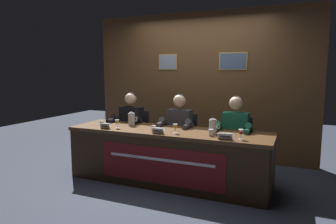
{
  "coord_description": "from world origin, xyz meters",
  "views": [
    {
      "loc": [
        1.65,
        -3.83,
        1.57
      ],
      "look_at": [
        0.0,
        0.0,
        1.0
      ],
      "focal_mm": 32.43,
      "sensor_mm": 36.0,
      "label": 1
    }
  ],
  "objects_px": {
    "juice_glass_left": "(117,122)",
    "nameplate_center": "(158,131)",
    "water_pitcher_left_side": "(132,119)",
    "panelist_right": "(234,133)",
    "water_cup_right": "(211,133)",
    "nameplate_left": "(106,126)",
    "water_cup_center": "(154,129)",
    "chair_center": "(182,143)",
    "juice_glass_right": "(241,132)",
    "water_pitcher_right_side": "(213,126)",
    "water_cup_left": "(102,124)",
    "nameplate_right": "(225,136)",
    "chair_right": "(236,149)",
    "panelist_center": "(178,128)",
    "conference_table": "(165,149)",
    "chair_left": "(135,138)",
    "juice_glass_center": "(175,127)",
    "panelist_left": "(129,124)"
  },
  "relations": [
    {
      "from": "water_pitcher_right_side",
      "to": "water_cup_center",
      "type": "bearing_deg",
      "value": -165.74
    },
    {
      "from": "water_cup_right",
      "to": "water_pitcher_left_side",
      "type": "distance_m",
      "value": 1.33
    },
    {
      "from": "conference_table",
      "to": "panelist_center",
      "type": "xyz_separation_m",
      "value": [
        -0.0,
        0.48,
        0.2
      ]
    },
    {
      "from": "panelist_center",
      "to": "juice_glass_right",
      "type": "distance_m",
      "value": 1.2
    },
    {
      "from": "chair_center",
      "to": "water_cup_center",
      "type": "height_order",
      "value": "chair_center"
    },
    {
      "from": "juice_glass_left",
      "to": "nameplate_center",
      "type": "distance_m",
      "value": 0.71
    },
    {
      "from": "nameplate_left",
      "to": "water_pitcher_right_side",
      "type": "height_order",
      "value": "water_pitcher_right_side"
    },
    {
      "from": "conference_table",
      "to": "water_pitcher_left_side",
      "type": "height_order",
      "value": "water_pitcher_left_side"
    },
    {
      "from": "juice_glass_center",
      "to": "nameplate_right",
      "type": "bearing_deg",
      "value": -8.77
    },
    {
      "from": "juice_glass_left",
      "to": "conference_table",
      "type": "bearing_deg",
      "value": 6.08
    },
    {
      "from": "nameplate_center",
      "to": "water_cup_center",
      "type": "distance_m",
      "value": 0.14
    },
    {
      "from": "juice_glass_left",
      "to": "water_cup_left",
      "type": "xyz_separation_m",
      "value": [
        -0.26,
        0.0,
        -0.05
      ]
    },
    {
      "from": "water_cup_right",
      "to": "nameplate_left",
      "type": "bearing_deg",
      "value": -175.61
    },
    {
      "from": "juice_glass_left",
      "to": "panelist_center",
      "type": "relative_size",
      "value": 0.1
    },
    {
      "from": "panelist_right",
      "to": "water_pitcher_right_side",
      "type": "bearing_deg",
      "value": -118.27
    },
    {
      "from": "chair_center",
      "to": "water_pitcher_left_side",
      "type": "relative_size",
      "value": 4.26
    },
    {
      "from": "water_cup_center",
      "to": "water_pitcher_left_side",
      "type": "xyz_separation_m",
      "value": [
        -0.52,
        0.3,
        0.06
      ]
    },
    {
      "from": "panelist_right",
      "to": "nameplate_right",
      "type": "relative_size",
      "value": 6.64
    },
    {
      "from": "nameplate_center",
      "to": "panelist_left",
      "type": "bearing_deg",
      "value": 141.44
    },
    {
      "from": "conference_table",
      "to": "juice_glass_left",
      "type": "relative_size",
      "value": 23.03
    },
    {
      "from": "chair_center",
      "to": "juice_glass_right",
      "type": "height_order",
      "value": "chair_center"
    },
    {
      "from": "water_cup_left",
      "to": "panelist_center",
      "type": "height_order",
      "value": "panelist_center"
    },
    {
      "from": "water_cup_left",
      "to": "nameplate_right",
      "type": "height_order",
      "value": "water_cup_left"
    },
    {
      "from": "panelist_center",
      "to": "water_pitcher_left_side",
      "type": "distance_m",
      "value": 0.71
    },
    {
      "from": "chair_right",
      "to": "panelist_right",
      "type": "relative_size",
      "value": 0.73
    },
    {
      "from": "chair_center",
      "to": "water_pitcher_right_side",
      "type": "relative_size",
      "value": 4.26
    },
    {
      "from": "nameplate_left",
      "to": "juice_glass_left",
      "type": "relative_size",
      "value": 1.22
    },
    {
      "from": "nameplate_right",
      "to": "water_cup_center",
      "type": "bearing_deg",
      "value": 175.04
    },
    {
      "from": "nameplate_center",
      "to": "juice_glass_center",
      "type": "xyz_separation_m",
      "value": [
        0.2,
        0.1,
        0.05
      ]
    },
    {
      "from": "panelist_left",
      "to": "water_pitcher_left_side",
      "type": "bearing_deg",
      "value": -52.99
    },
    {
      "from": "juice_glass_left",
      "to": "nameplate_center",
      "type": "relative_size",
      "value": 0.74
    },
    {
      "from": "panelist_left",
      "to": "nameplate_left",
      "type": "bearing_deg",
      "value": -89.84
    },
    {
      "from": "water_cup_right",
      "to": "water_pitcher_right_side",
      "type": "distance_m",
      "value": 0.16
    },
    {
      "from": "nameplate_center",
      "to": "nameplate_right",
      "type": "distance_m",
      "value": 0.89
    },
    {
      "from": "chair_right",
      "to": "water_pitcher_right_side",
      "type": "bearing_deg",
      "value": -109.54
    },
    {
      "from": "water_pitcher_left_side",
      "to": "water_cup_left",
      "type": "bearing_deg",
      "value": -140.7
    },
    {
      "from": "nameplate_left",
      "to": "water_cup_center",
      "type": "xyz_separation_m",
      "value": [
        0.73,
        0.07,
        -0.0
      ]
    },
    {
      "from": "panelist_left",
      "to": "panelist_center",
      "type": "bearing_deg",
      "value": 0.0
    },
    {
      "from": "conference_table",
      "to": "nameplate_left",
      "type": "height_order",
      "value": "nameplate_left"
    },
    {
      "from": "nameplate_left",
      "to": "water_cup_center",
      "type": "bearing_deg",
      "value": 5.81
    },
    {
      "from": "panelist_left",
      "to": "water_cup_center",
      "type": "distance_m",
      "value": 0.94
    },
    {
      "from": "water_pitcher_left_side",
      "to": "panelist_right",
      "type": "bearing_deg",
      "value": 10.61
    },
    {
      "from": "chair_center",
      "to": "panelist_center",
      "type": "height_order",
      "value": "panelist_center"
    },
    {
      "from": "juice_glass_right",
      "to": "water_cup_right",
      "type": "distance_m",
      "value": 0.39
    },
    {
      "from": "nameplate_right",
      "to": "panelist_center",
      "type": "bearing_deg",
      "value": 142.55
    },
    {
      "from": "nameplate_left",
      "to": "juice_glass_center",
      "type": "distance_m",
      "value": 1.04
    },
    {
      "from": "water_pitcher_right_side",
      "to": "chair_right",
      "type": "bearing_deg",
      "value": 70.46
    },
    {
      "from": "nameplate_left",
      "to": "nameplate_center",
      "type": "distance_m",
      "value": 0.83
    },
    {
      "from": "chair_left",
      "to": "water_pitcher_left_side",
      "type": "height_order",
      "value": "water_pitcher_left_side"
    },
    {
      "from": "chair_left",
      "to": "water_cup_center",
      "type": "bearing_deg",
      "value": -46.94
    }
  ]
}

